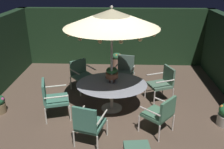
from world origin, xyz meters
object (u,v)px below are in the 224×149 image
object	(u,v)px
patio_umbrella	(112,18)
potted_plant_back_center	(117,60)
centerpiece_planter	(112,73)
patio_chair_northeast	(161,113)
patio_dining_table	(112,87)
patio_chair_east	(163,81)
patio_chair_southeast	(125,70)
patio_chair_north	(88,123)
patio_chair_south	(81,73)
patio_chair_southwest	(52,97)

from	to	relation	value
patio_umbrella	potted_plant_back_center	bearing A→B (deg)	88.72
centerpiece_planter	patio_chair_northeast	size ratio (longest dim) A/B	0.47
patio_dining_table	patio_chair_east	bearing A→B (deg)	21.49
patio_umbrella	potted_plant_back_center	xyz separation A→B (m)	(0.07, 2.99, -2.12)
centerpiece_planter	patio_chair_southeast	distance (m)	1.51
patio_chair_north	patio_chair_east	world-z (taller)	patio_chair_north
patio_chair_northeast	patio_chair_southeast	size ratio (longest dim) A/B	0.95
patio_chair_southeast	potted_plant_back_center	distance (m)	1.54
patio_chair_east	patio_chair_south	world-z (taller)	patio_chair_east
patio_chair_south	potted_plant_back_center	xyz separation A→B (m)	(1.06, 1.83, -0.22)
patio_dining_table	potted_plant_back_center	world-z (taller)	patio_dining_table
centerpiece_planter	patio_chair_southwest	xyz separation A→B (m)	(-1.48, -0.54, -0.44)
patio_umbrella	centerpiece_planter	world-z (taller)	patio_umbrella
patio_chair_north	patio_chair_east	xyz separation A→B (m)	(1.86, 2.05, 0.03)
patio_chair_south	patio_chair_southwest	size ratio (longest dim) A/B	0.93
patio_umbrella	patio_chair_north	world-z (taller)	patio_umbrella
patio_chair_east	patio_umbrella	bearing A→B (deg)	-158.51
patio_umbrella	patio_chair_northeast	distance (m)	2.44
patio_chair_southeast	potted_plant_back_center	size ratio (longest dim) A/B	1.61
patio_umbrella	patio_chair_east	bearing A→B (deg)	21.49
centerpiece_planter	potted_plant_back_center	bearing A→B (deg)	88.66
patio_umbrella	patio_chair_south	bearing A→B (deg)	130.57
patio_chair_north	patio_chair_south	world-z (taller)	patio_chair_north
patio_umbrella	patio_chair_south	size ratio (longest dim) A/B	2.96
centerpiece_planter	patio_chair_southeast	bearing A→B (deg)	75.55
centerpiece_planter	patio_chair_southwest	world-z (taller)	centerpiece_planter
patio_dining_table	potted_plant_back_center	distance (m)	3.01
patio_chair_northeast	patio_chair_southwest	bearing A→B (deg)	167.43
patio_chair_south	patio_dining_table	bearing A→B (deg)	-49.43
patio_chair_north	patio_chair_southeast	size ratio (longest dim) A/B	1.02
patio_umbrella	patio_chair_southwest	distance (m)	2.42
patio_chair_east	patio_chair_south	bearing A→B (deg)	166.13
patio_chair_northeast	potted_plant_back_center	distance (m)	4.16
patio_chair_southeast	patio_chair_southwest	distance (m)	2.67
centerpiece_planter	potted_plant_back_center	distance (m)	2.96
centerpiece_planter	patio_chair_southeast	world-z (taller)	centerpiece_planter
patio_chair_southeast	patio_chair_northeast	bearing A→B (deg)	-72.70
centerpiece_planter	patio_chair_north	size ratio (longest dim) A/B	0.44
patio_dining_table	patio_chair_northeast	bearing A→B (deg)	-41.75
patio_chair_south	patio_chair_southwest	xyz separation A→B (m)	(-0.48, -1.60, 0.02)
patio_umbrella	patio_chair_east	size ratio (longest dim) A/B	2.75
patio_dining_table	potted_plant_back_center	xyz separation A→B (m)	(0.07, 2.99, -0.33)
patio_chair_north	potted_plant_back_center	size ratio (longest dim) A/B	1.64
patio_chair_northeast	patio_chair_east	bearing A→B (deg)	79.69
centerpiece_planter	patio_chair_southwest	bearing A→B (deg)	-159.81
patio_chair_northeast	patio_chair_east	distance (m)	1.61
patio_chair_northeast	potted_plant_back_center	world-z (taller)	patio_chair_northeast
patio_chair_northeast	patio_chair_south	distance (m)	3.06
patio_chair_east	patio_chair_southeast	world-z (taller)	patio_chair_east
patio_chair_northeast	patio_dining_table	bearing A→B (deg)	138.25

